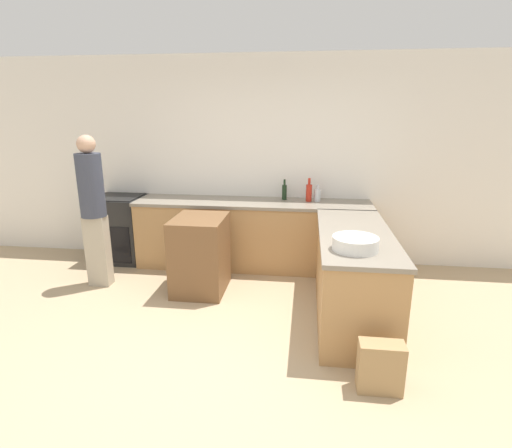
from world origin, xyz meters
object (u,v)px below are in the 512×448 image
Objects in this scene: mixing_bowl at (355,243)px; range_oven at (120,228)px; island_table at (200,254)px; vinegar_bottle_clear at (317,195)px; paper_bag at (380,367)px; wine_bottle_dark at (284,192)px; hot_sauce_bottle at (309,192)px; person_by_range at (93,205)px.

range_oven is at bearing 149.12° from mixing_bowl.
range_oven is 1.04× the size of island_table.
mixing_bowl is 1.88m from vinegar_bottle_clear.
paper_bag is at bearing -79.88° from vinegar_bottle_clear.
vinegar_bottle_clear is 0.80× the size of wine_bottle_dark.
vinegar_bottle_clear is at bearing 2.30° from range_oven.
hot_sauce_bottle is at bearing 102.68° from paper_bag.
island_table is 2.88× the size of hot_sauce_bottle.
wine_bottle_dark is at bearing 3.67° from range_oven.
wine_bottle_dark is (2.24, 0.14, 0.54)m from range_oven.
person_by_range is at bearing 152.97° from paper_bag.
mixing_bowl is 2.96m from person_by_range.
vinegar_bottle_clear is at bearing 35.48° from island_table.
mixing_bowl is at bearing -30.33° from island_table.
person_by_range is (0.13, -0.84, 0.53)m from range_oven.
range_oven is 2.30m from wine_bottle_dark.
hot_sauce_bottle is at bearing -167.69° from vinegar_bottle_clear.
vinegar_bottle_clear reaches higher than island_table.
island_table is 0.49× the size of person_by_range.
range_oven is 2.61m from hot_sauce_bottle.
wine_bottle_dark is 0.69× the size of paper_bag.
paper_bag is at bearing -77.32° from hot_sauce_bottle.
island_table is 1.34m from person_by_range.
person_by_range reaches higher than island_table.
range_oven is 1.00m from person_by_range.
mixing_bowl reaches higher than paper_bag.
vinegar_bottle_clear is 0.55× the size of paper_bag.
island_table is at bearing 138.86° from paper_bag.
range_oven is 3.35× the size of wine_bottle_dark.
person_by_range reaches higher than paper_bag.
mixing_bowl is 0.22× the size of person_by_range.
person_by_range is at bearing -154.99° from wine_bottle_dark.
wine_bottle_dark is at bearing 110.27° from mixing_bowl.
wine_bottle_dark reaches higher than paper_bag.
person_by_range is (-2.81, 0.92, 0.03)m from mixing_bowl.
range_oven is at bearing 142.76° from paper_bag.
range_oven is 2.36× the size of mixing_bowl.
vinegar_bottle_clear is at bearing 12.31° from hot_sauce_bottle.
vinegar_bottle_clear is 0.43m from wine_bottle_dark.
island_table is 2.34m from paper_bag.
range_oven is 3.90m from paper_bag.
vinegar_bottle_clear is at bearing 100.12° from paper_bag.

